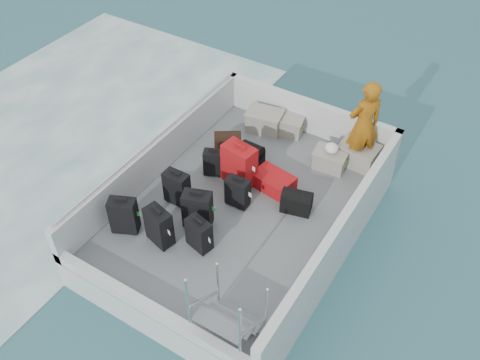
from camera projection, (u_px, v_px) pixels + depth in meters
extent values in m
plane|color=#16424F|center=(242.00, 231.00, 9.39)|extent=(160.00, 160.00, 0.00)
plane|color=white|center=(48.00, 140.00, 11.24)|extent=(10.00, 10.00, 0.00)
cube|color=silver|center=(242.00, 219.00, 9.19)|extent=(3.60, 5.00, 0.60)
cube|color=slate|center=(242.00, 207.00, 8.97)|extent=(3.30, 4.70, 0.02)
cube|color=silver|center=(159.00, 155.00, 9.39)|extent=(0.14, 5.00, 0.70)
cube|color=silver|center=(340.00, 234.00, 8.06)|extent=(0.14, 5.00, 0.70)
cube|color=silver|center=(309.00, 116.00, 10.23)|extent=(3.60, 0.14, 0.70)
cube|color=silver|center=(150.00, 308.00, 7.40)|extent=(3.60, 0.14, 0.20)
cylinder|color=silver|center=(156.00, 137.00, 9.12)|extent=(0.04, 4.80, 0.04)
cube|color=black|center=(124.00, 216.00, 8.36)|extent=(0.48, 0.39, 0.66)
cube|color=black|center=(177.00, 188.00, 8.83)|extent=(0.42, 0.24, 0.62)
cube|color=black|center=(214.00, 163.00, 9.39)|extent=(0.40, 0.33, 0.51)
cube|color=black|center=(159.00, 227.00, 8.19)|extent=(0.48, 0.35, 0.66)
cube|color=black|center=(198.00, 210.00, 8.44)|extent=(0.52, 0.41, 0.67)
cube|color=#B50D1B|center=(239.00, 165.00, 9.14)|extent=(0.61, 0.42, 0.78)
cube|color=black|center=(199.00, 234.00, 8.15)|extent=(0.44, 0.32, 0.56)
cube|color=black|center=(238.00, 193.00, 8.82)|extent=(0.39, 0.23, 0.54)
cube|color=#B50D1B|center=(273.00, 181.00, 9.21)|extent=(0.76, 0.56, 0.27)
cube|color=#9E978A|center=(264.00, 122.00, 10.36)|extent=(0.72, 0.56, 0.39)
cube|color=#9E978A|center=(288.00, 126.00, 10.30)|extent=(0.63, 0.49, 0.34)
cube|color=#9E978A|center=(330.00, 160.00, 9.57)|extent=(0.59, 0.44, 0.33)
cube|color=#9E978A|center=(358.00, 155.00, 9.62)|extent=(0.65, 0.46, 0.39)
ellipsoid|color=yellow|center=(370.00, 157.00, 9.73)|extent=(0.28, 0.26, 0.22)
ellipsoid|color=white|center=(332.00, 149.00, 9.39)|extent=(0.24, 0.24, 0.18)
imported|color=orange|center=(364.00, 125.00, 9.17)|extent=(0.72, 0.76, 1.73)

